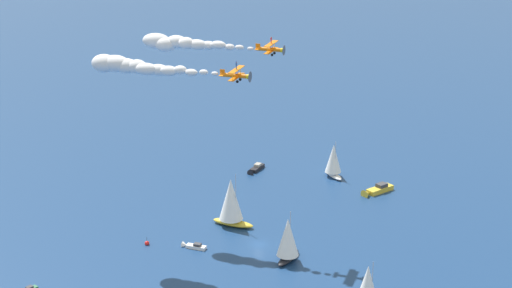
{
  "coord_description": "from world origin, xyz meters",
  "views": [
    {
      "loc": [
        137.38,
        94.8,
        82.2
      ],
      "look_at": [
        0.19,
        -0.63,
        24.94
      ],
      "focal_mm": 55.12,
      "sensor_mm": 36.0,
      "label": 1
    }
  ],
  "objects_px": {
    "motorboat_far_stbd": "(256,169)",
    "wingwalker_wingman": "(236,65)",
    "sailboat_trailing": "(231,202)",
    "biplane_wingman": "(236,75)",
    "motorboat_offshore": "(376,190)",
    "sailboat_inshore": "(288,239)",
    "wingwalker_lead": "(271,39)",
    "biplane_lead": "(271,49)",
    "marker_buoy": "(147,243)",
    "sailboat_outer_ring_a": "(333,160)",
    "motorboat_ahead": "(193,246)",
    "sailboat_near_centre": "(368,284)"
  },
  "relations": [
    {
      "from": "biplane_wingman",
      "to": "sailboat_trailing",
      "type": "bearing_deg",
      "value": -138.66
    },
    {
      "from": "motorboat_far_stbd",
      "to": "sailboat_near_centre",
      "type": "bearing_deg",
      "value": 51.61
    },
    {
      "from": "motorboat_offshore",
      "to": "wingwalker_wingman",
      "type": "height_order",
      "value": "wingwalker_wingman"
    },
    {
      "from": "motorboat_ahead",
      "to": "biplane_wingman",
      "type": "relative_size",
      "value": 0.83
    },
    {
      "from": "motorboat_offshore",
      "to": "wingwalker_wingman",
      "type": "bearing_deg",
      "value": -9.02
    },
    {
      "from": "marker_buoy",
      "to": "sailboat_outer_ring_a",
      "type": "bearing_deg",
      "value": 167.54
    },
    {
      "from": "motorboat_offshore",
      "to": "sailboat_inshore",
      "type": "bearing_deg",
      "value": 1.99
    },
    {
      "from": "marker_buoy",
      "to": "wingwalker_wingman",
      "type": "xyz_separation_m",
      "value": [
        -6.74,
        21.54,
        44.42
      ]
    },
    {
      "from": "wingwalker_lead",
      "to": "wingwalker_wingman",
      "type": "distance_m",
      "value": 16.34
    },
    {
      "from": "motorboat_far_stbd",
      "to": "motorboat_ahead",
      "type": "relative_size",
      "value": 1.32
    },
    {
      "from": "sailboat_trailing",
      "to": "biplane_wingman",
      "type": "relative_size",
      "value": 1.9
    },
    {
      "from": "marker_buoy",
      "to": "wingwalker_wingman",
      "type": "bearing_deg",
      "value": 107.38
    },
    {
      "from": "sailboat_outer_ring_a",
      "to": "marker_buoy",
      "type": "xyz_separation_m",
      "value": [
        63.56,
        -14.04,
        -4.59
      ]
    },
    {
      "from": "motorboat_ahead",
      "to": "biplane_lead",
      "type": "xyz_separation_m",
      "value": [
        -17.91,
        9.62,
        44.69
      ]
    },
    {
      "from": "sailboat_near_centre",
      "to": "wingwalker_wingman",
      "type": "bearing_deg",
      "value": -91.68
    },
    {
      "from": "wingwalker_lead",
      "to": "sailboat_trailing",
      "type": "bearing_deg",
      "value": -74.02
    },
    {
      "from": "marker_buoy",
      "to": "wingwalker_lead",
      "type": "height_order",
      "value": "wingwalker_lead"
    },
    {
      "from": "sailboat_outer_ring_a",
      "to": "wingwalker_wingman",
      "type": "relative_size",
      "value": 6.21
    },
    {
      "from": "motorboat_far_stbd",
      "to": "motorboat_ahead",
      "type": "distance_m",
      "value": 52.43
    },
    {
      "from": "sailboat_near_centre",
      "to": "biplane_wingman",
      "type": "distance_m",
      "value": 50.69
    },
    {
      "from": "biplane_lead",
      "to": "sailboat_outer_ring_a",
      "type": "bearing_deg",
      "value": -172.34
    },
    {
      "from": "motorboat_far_stbd",
      "to": "wingwalker_wingman",
      "type": "height_order",
      "value": "wingwalker_wingman"
    },
    {
      "from": "motorboat_ahead",
      "to": "biplane_lead",
      "type": "height_order",
      "value": "biplane_lead"
    },
    {
      "from": "motorboat_offshore",
      "to": "biplane_lead",
      "type": "xyz_separation_m",
      "value": [
        36.68,
        -10.38,
        44.36
      ]
    },
    {
      "from": "marker_buoy",
      "to": "wingwalker_wingman",
      "type": "relative_size",
      "value": 1.2
    },
    {
      "from": "biplane_wingman",
      "to": "sailboat_inshore",
      "type": "bearing_deg",
      "value": 117.48
    },
    {
      "from": "sailboat_inshore",
      "to": "sailboat_outer_ring_a",
      "type": "relative_size",
      "value": 1.07
    },
    {
      "from": "sailboat_inshore",
      "to": "motorboat_offshore",
      "type": "distance_m",
      "value": 47.72
    },
    {
      "from": "biplane_lead",
      "to": "biplane_wingman",
      "type": "height_order",
      "value": "biplane_lead"
    },
    {
      "from": "motorboat_offshore",
      "to": "motorboat_far_stbd",
      "type": "bearing_deg",
      "value": -82.38
    },
    {
      "from": "motorboat_offshore",
      "to": "sailboat_trailing",
      "type": "distance_m",
      "value": 44.61
    },
    {
      "from": "wingwalker_lead",
      "to": "motorboat_offshore",
      "type": "bearing_deg",
      "value": 164.23
    },
    {
      "from": "motorboat_offshore",
      "to": "biplane_lead",
      "type": "height_order",
      "value": "biplane_lead"
    },
    {
      "from": "sailboat_trailing",
      "to": "wingwalker_wingman",
      "type": "bearing_deg",
      "value": 41.35
    },
    {
      "from": "sailboat_trailing",
      "to": "biplane_wingman",
      "type": "height_order",
      "value": "biplane_wingman"
    },
    {
      "from": "motorboat_far_stbd",
      "to": "wingwalker_lead",
      "type": "relative_size",
      "value": 5.24
    },
    {
      "from": "motorboat_far_stbd",
      "to": "motorboat_offshore",
      "type": "height_order",
      "value": "motorboat_offshore"
    },
    {
      "from": "motorboat_ahead",
      "to": "biplane_wingman",
      "type": "xyz_separation_m",
      "value": [
        -1.88,
        11.61,
        42.16
      ]
    },
    {
      "from": "motorboat_far_stbd",
      "to": "biplane_lead",
      "type": "distance_m",
      "value": 60.75
    },
    {
      "from": "sailboat_trailing",
      "to": "sailboat_inshore",
      "type": "bearing_deg",
      "value": 69.73
    },
    {
      "from": "sailboat_near_centre",
      "to": "sailboat_outer_ring_a",
      "type": "bearing_deg",
      "value": -144.89
    },
    {
      "from": "sailboat_outer_ring_a",
      "to": "wingwalker_wingman",
      "type": "xyz_separation_m",
      "value": [
        56.82,
        7.5,
        39.83
      ]
    },
    {
      "from": "biplane_wingman",
      "to": "motorboat_ahead",
      "type": "bearing_deg",
      "value": -80.78
    },
    {
      "from": "motorboat_ahead",
      "to": "wingwalker_lead",
      "type": "distance_m",
      "value": 51.06
    },
    {
      "from": "sailboat_inshore",
      "to": "sailboat_trailing",
      "type": "distance_m",
      "value": 23.14
    },
    {
      "from": "sailboat_near_centre",
      "to": "sailboat_trailing",
      "type": "distance_m",
      "value": 47.05
    },
    {
      "from": "wingwalker_wingman",
      "to": "wingwalker_lead",
      "type": "bearing_deg",
      "value": -172.91
    },
    {
      "from": "motorboat_offshore",
      "to": "motorboat_ahead",
      "type": "relative_size",
      "value": 1.73
    },
    {
      "from": "biplane_lead",
      "to": "wingwalker_wingman",
      "type": "distance_m",
      "value": 16.17
    },
    {
      "from": "sailboat_outer_ring_a",
      "to": "wingwalker_lead",
      "type": "height_order",
      "value": "wingwalker_lead"
    }
  ]
}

